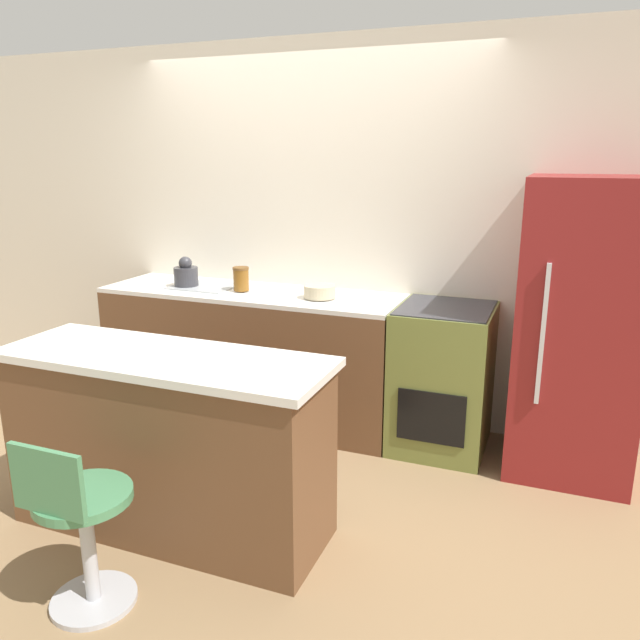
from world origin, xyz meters
name	(u,v)px	position (x,y,z in m)	size (l,w,h in m)	color
ground_plane	(273,440)	(0.00, 0.00, 0.00)	(14.00, 14.00, 0.00)	#8E704C
wall_back	(311,233)	(0.00, 0.68, 1.30)	(8.00, 0.06, 2.60)	silver
back_counter	(252,354)	(-0.32, 0.34, 0.46)	(2.12, 0.63, 0.93)	brown
kitchen_island	(169,443)	(-0.04, -1.08, 0.46)	(1.65, 0.57, 0.92)	brown
oven_range	(442,378)	(1.04, 0.33, 0.46)	(0.58, 0.64, 0.93)	olive
refrigerator	(579,330)	(1.81, 0.32, 0.86)	(0.68, 0.68, 1.73)	maroon
stool_chair	(81,527)	(-0.03, -1.71, 0.38)	(0.40, 0.40, 0.79)	#B7B7BC
kettle	(186,274)	(-0.81, 0.30, 1.01)	(0.17, 0.17, 0.21)	#333338
mixing_bowl	(320,291)	(0.22, 0.30, 0.97)	(0.21, 0.21, 0.08)	#C1B28E
canister_jar	(241,279)	(-0.36, 0.30, 1.01)	(0.11, 0.11, 0.16)	brown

